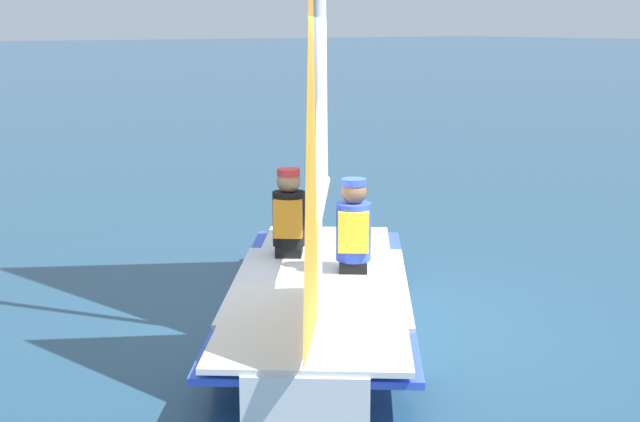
% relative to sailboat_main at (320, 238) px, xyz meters
% --- Properties ---
extents(ground_plane, '(260.00, 260.00, 0.00)m').
position_rel_sailboat_main_xyz_m(ground_plane, '(-0.01, 0.01, -0.74)').
color(ground_plane, navy).
extents(sailboat_main, '(4.02, 3.61, 5.19)m').
position_rel_sailboat_main_xyz_m(sailboat_main, '(0.00, 0.00, 0.00)').
color(sailboat_main, silver).
rests_on(sailboat_main, ground_plane).
extents(sailor_helm, '(0.43, 0.42, 1.16)m').
position_rel_sailboat_main_xyz_m(sailor_helm, '(0.11, -0.44, -0.10)').
color(sailor_helm, black).
rests_on(sailor_helm, ground_plane).
extents(sailor_crew, '(0.43, 0.42, 1.16)m').
position_rel_sailboat_main_xyz_m(sailor_crew, '(0.88, -0.28, -0.10)').
color(sailor_crew, black).
rests_on(sailor_crew, ground_plane).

